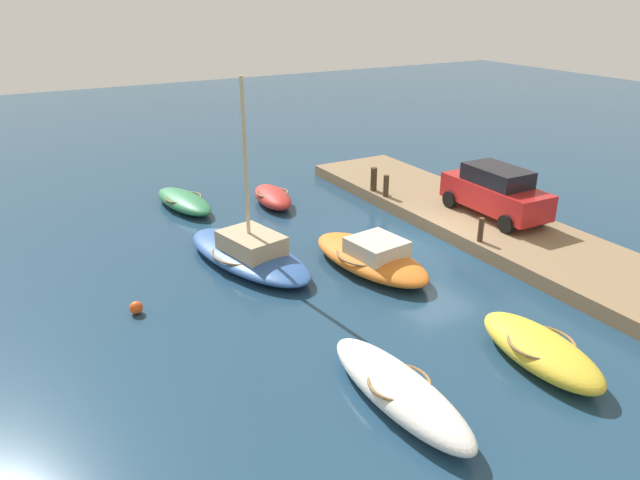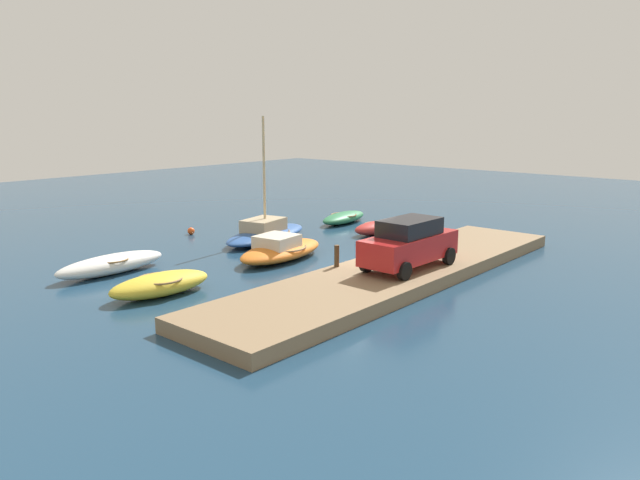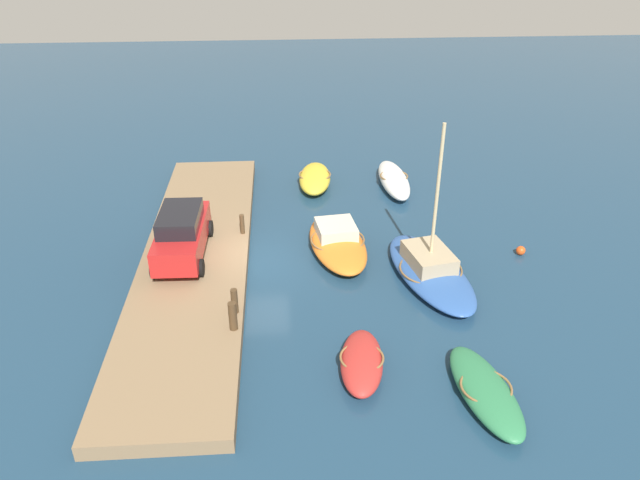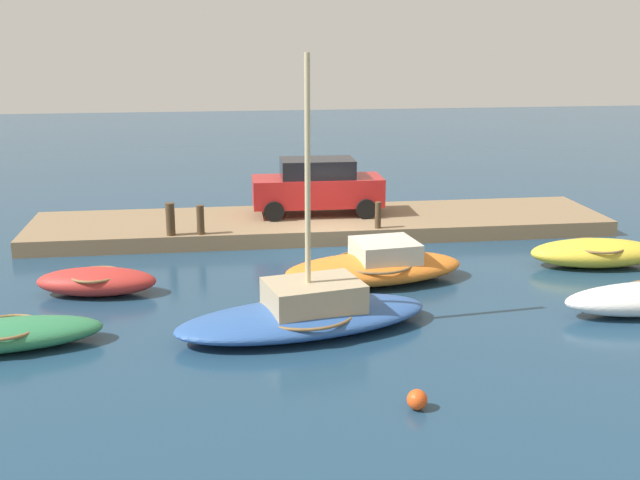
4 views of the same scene
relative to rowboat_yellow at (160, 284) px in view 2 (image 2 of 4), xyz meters
The scene contains 13 objects.
ground_plane 7.49m from the rowboat_yellow, 21.31° to the right, with size 84.00×84.00×0.00m, color navy.
dock_platform 8.54m from the rowboat_yellow, 35.36° to the right, with size 18.37×3.95×0.48m, color #846B4C.
rowboat_yellow is the anchor object (origin of this frame).
rowboat_white 3.80m from the rowboat_yellow, 84.01° to the left, with size 4.50×1.38×0.74m.
dinghy_red 13.34m from the rowboat_yellow, ahead, with size 3.07×1.62×0.67m.
motorboat_orange 6.31m from the rowboat_yellow, ahead, with size 4.95×2.64×1.08m.
sailboat_blue 9.28m from the rowboat_yellow, 23.51° to the left, with size 5.99×3.36×5.90m.
rowboat_green 15.19m from the rowboat_yellow, 14.70° to the left, with size 3.98×1.89×0.60m.
mooring_post_west 6.35m from the rowboat_yellow, 30.57° to the right, with size 0.18×0.18×0.81m, color #47331E.
mooring_post_mid_west 11.27m from the rowboat_yellow, 16.62° to the right, with size 0.22×0.22×0.87m, color #47331E.
mooring_post_mid_east 12.11m from the rowboat_yellow, 15.44° to the right, with size 0.26×0.26×0.96m, color #47331E.
parked_car 8.88m from the rowboat_yellow, 37.23° to the right, with size 4.23×1.91×1.83m.
marker_buoy 10.41m from the rowboat_yellow, 47.26° to the left, with size 0.36×0.36×0.36m, color #E54C19.
Camera 2 is at (-18.18, -14.15, 6.05)m, focal length 33.78 mm.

